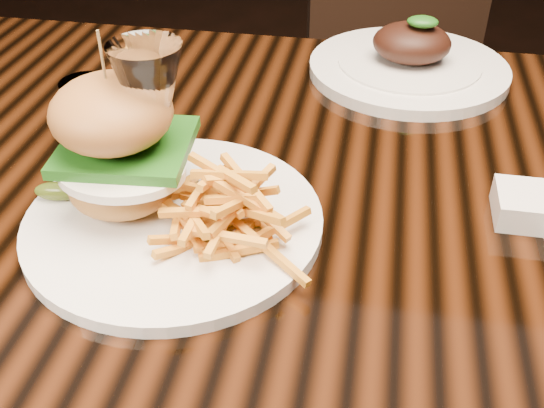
% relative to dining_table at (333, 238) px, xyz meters
% --- Properties ---
extents(dining_table, '(1.60, 0.90, 0.75)m').
position_rel_dining_table_xyz_m(dining_table, '(0.00, 0.00, 0.00)').
color(dining_table, black).
rests_on(dining_table, ground).
extents(burger_plate, '(0.32, 0.32, 0.21)m').
position_rel_dining_table_xyz_m(burger_plate, '(-0.17, -0.10, 0.13)').
color(burger_plate, white).
rests_on(burger_plate, dining_table).
extents(ramekin, '(0.07, 0.07, 0.03)m').
position_rel_dining_table_xyz_m(ramekin, '(0.21, -0.02, 0.09)').
color(ramekin, white).
rests_on(ramekin, dining_table).
extents(wine_glass, '(0.07, 0.07, 0.20)m').
position_rel_dining_table_xyz_m(wine_glass, '(-0.19, -0.08, 0.22)').
color(wine_glass, white).
rests_on(wine_glass, dining_table).
extents(water_tumbler, '(0.07, 0.07, 0.09)m').
position_rel_dining_table_xyz_m(water_tumbler, '(-0.32, 0.05, 0.12)').
color(water_tumbler, white).
rests_on(water_tumbler, dining_table).
extents(far_dish, '(0.31, 0.31, 0.10)m').
position_rel_dining_table_xyz_m(far_dish, '(0.08, 0.33, 0.10)').
color(far_dish, white).
rests_on(far_dish, dining_table).
extents(chair_far, '(0.57, 0.57, 0.95)m').
position_rel_dining_table_xyz_m(chair_far, '(0.10, 0.89, -0.13)').
color(chair_far, black).
rests_on(chair_far, ground).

